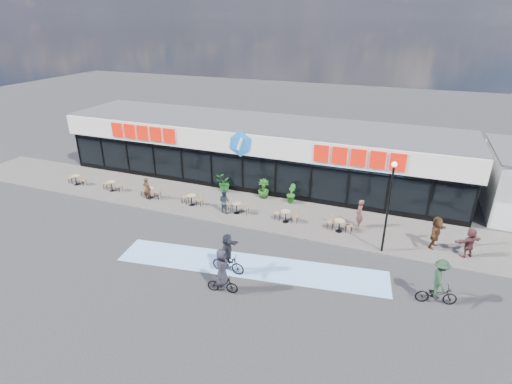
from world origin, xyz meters
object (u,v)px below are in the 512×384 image
patron_right (224,201)px  pedestrian_c (469,243)px  cyclist_a (228,255)px  pedestrian_a (359,214)px  cyclist_b (438,285)px  lamp_post (389,200)px  bistro_set_0 (77,179)px  potted_plant_right (291,193)px  pedestrian_b (436,232)px  potted_plant_mid (264,189)px  potted_plant_left (224,184)px  patron_left (147,189)px

patron_right → pedestrian_c: bearing=-163.6°
patron_right → cyclist_a: 6.58m
pedestrian_a → cyclist_b: cyclist_b is taller
lamp_post → bistro_set_0: 22.71m
potted_plant_right → pedestrian_b: size_ratio=0.71×
lamp_post → potted_plant_mid: size_ratio=3.82×
potted_plant_mid → pedestrian_b: 11.42m
pedestrian_c → pedestrian_b: bearing=-48.3°
lamp_post → cyclist_a: size_ratio=2.36×
lamp_post → cyclist_a: bearing=-146.3°
potted_plant_mid → patron_right: (-1.58, -3.08, 0.11)m
potted_plant_left → potted_plant_mid: size_ratio=0.90×
lamp_post → bistro_set_0: bearing=176.4°
potted_plant_right → pedestrian_a: pedestrian_a is taller
bistro_set_0 → pedestrian_a: (20.92, 0.85, 0.45)m
patron_right → pedestrian_b: (12.65, 0.30, 0.14)m
lamp_post → bistro_set_0: (-22.52, 1.41, -2.61)m
potted_plant_right → pedestrian_b: pedestrian_b is taller
patron_right → pedestrian_a: pedestrian_a is taller
patron_left → cyclist_b: bearing=173.2°
patron_left → pedestrian_c: 20.12m
pedestrian_b → cyclist_a: 11.48m
patron_right → pedestrian_c: 14.29m
potted_plant_mid → pedestrian_b: size_ratio=0.73×
lamp_post → pedestrian_c: (4.27, 1.06, -2.22)m
potted_plant_left → potted_plant_right: (5.08, 0.01, 0.06)m
potted_plant_mid → potted_plant_right: potted_plant_mid is taller
bistro_set_0 → patron_right: 12.50m
lamp_post → pedestrian_a: size_ratio=2.86×
patron_left → pedestrian_a: (14.25, 1.24, 0.08)m
lamp_post → pedestrian_b: (2.63, 1.45, -2.14)m
pedestrian_c → potted_plant_mid: bearing=-49.0°
potted_plant_left → pedestrian_a: size_ratio=0.68×
lamp_post → pedestrian_b: size_ratio=2.77×
patron_left → patron_right: patron_left is taller
cyclist_a → pedestrian_b: bearing=32.5°
potted_plant_mid → potted_plant_right: (2.02, -0.07, -0.01)m
potted_plant_mid → patron_right: size_ratio=0.86×
pedestrian_b → pedestrian_c: (1.64, -0.39, -0.08)m
patron_left → potted_plant_mid: bearing=-149.5°
pedestrian_b → potted_plant_left: bearing=100.4°
potted_plant_right → cyclist_a: bearing=-94.1°
pedestrian_c → pedestrian_a: bearing=-46.5°
patron_left → cyclist_a: cyclist_a is taller
pedestrian_b → pedestrian_c: size_ratio=1.10×
bistro_set_0 → pedestrian_a: pedestrian_a is taller
pedestrian_a → potted_plant_left: bearing=-106.7°
cyclist_b → pedestrian_b: bearing=90.0°
pedestrian_a → cyclist_a: 8.85m
potted_plant_mid → pedestrian_a: bearing=-16.1°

